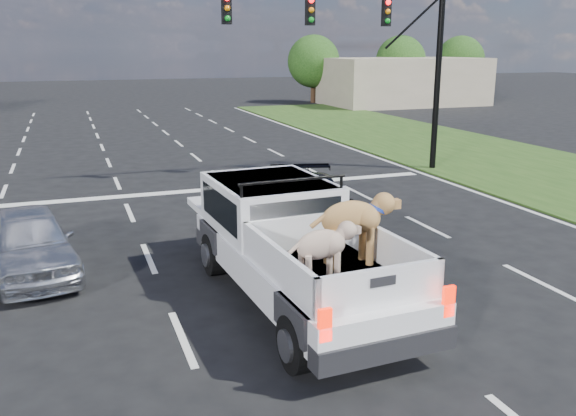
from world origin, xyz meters
The scene contains 10 objects.
ground centered at (0.00, 0.00, 0.00)m, with size 160.00×160.00×0.00m, color black.
road_markings centered at (0.00, 6.56, 0.01)m, with size 17.75×60.00×0.01m.
traffic_signal centered at (7.20, 10.50, 4.73)m, with size 9.11×0.31×7.00m.
building_right centered at (22.00, 34.00, 1.80)m, with size 12.00×7.00×3.60m, color tan.
tree_far_d centered at (16.00, 38.00, 3.29)m, with size 4.20×4.20×5.40m.
tree_far_e centered at (24.00, 38.00, 3.29)m, with size 4.20×4.20×5.40m.
tree_far_f centered at (30.00, 38.00, 3.29)m, with size 4.20×4.20×5.40m.
pickup_truck centered at (0.46, 0.87, 1.05)m, with size 2.55×6.08×2.24m.
silver_sedan centered at (-4.08, 3.91, 0.66)m, with size 1.56×3.89×1.33m, color silver.
black_coupe centered at (2.20, 4.36, 0.69)m, with size 1.93×4.75×1.38m, color black.
Camera 1 is at (-3.16, -8.80, 4.46)m, focal length 38.00 mm.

